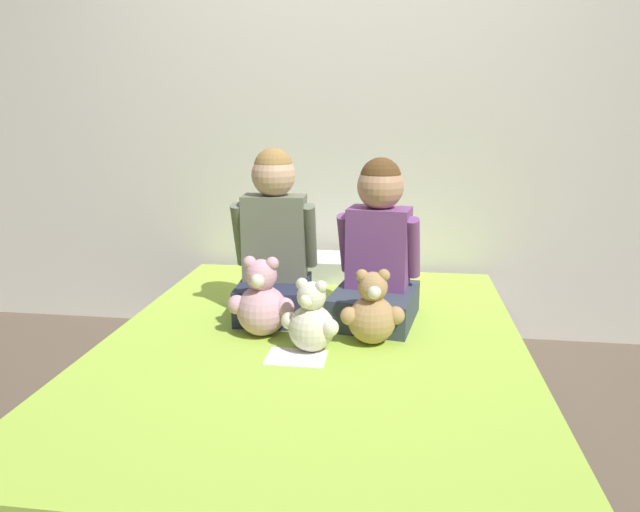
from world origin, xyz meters
The scene contains 10 objects.
ground_plane centered at (0.00, 0.00, 0.00)m, with size 14.00×14.00×0.00m, color brown.
wall_behind_bed centered at (0.00, 1.12, 1.25)m, with size 8.00×0.06×2.50m.
bed centered at (0.00, 0.00, 0.19)m, with size 1.59×2.04×0.38m.
child_on_left centered at (-0.20, 0.28, 0.69)m, with size 0.36×0.35×0.70m.
child_on_right centered at (0.23, 0.28, 0.66)m, with size 0.38×0.43×0.66m.
teddy_bear_held_by_left_child centered at (-0.20, 0.04, 0.51)m, with size 0.26×0.20×0.31m.
teddy_bear_held_by_right_child centered at (0.22, 0.01, 0.50)m, with size 0.24×0.18×0.28m.
teddy_bear_between_children centered at (0.01, -0.09, 0.49)m, with size 0.22×0.17×0.27m.
pillow_at_headboard centered at (0.00, 0.85, 0.44)m, with size 0.57×0.28×0.11m.
sign_card centered at (-0.03, -0.16, 0.38)m, with size 0.21×0.15×0.00m.
Camera 1 is at (0.30, -1.98, 1.22)m, focal length 32.00 mm.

